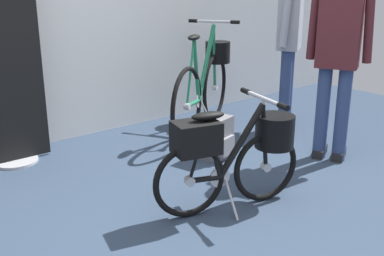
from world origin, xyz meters
The scene contains 7 objects.
ground_plane centered at (0.00, 0.00, 0.00)m, with size 8.07×8.07×0.00m, color #2D3D51.
floor_banner_stand centered at (-0.51, 1.90, 0.79)m, with size 0.60×0.36×1.76m.
folding_bike_foreground centered at (0.33, 0.17, 0.40)m, with size 1.03×0.52×0.75m.
display_bike_right centered at (1.32, 1.61, 0.48)m, with size 1.35×0.84×1.07m.
visitor_near_wall centered at (1.57, 0.30, 0.91)m, with size 0.37×0.48×1.61m.
visitor_browsing centered at (1.92, 1.09, 0.95)m, with size 0.46×0.38×1.66m.
backpack_on_floor centered at (0.84, 0.93, 0.18)m, with size 0.29×0.29×0.36m.
Camera 1 is at (-1.69, -1.85, 1.46)m, focal length 44.09 mm.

